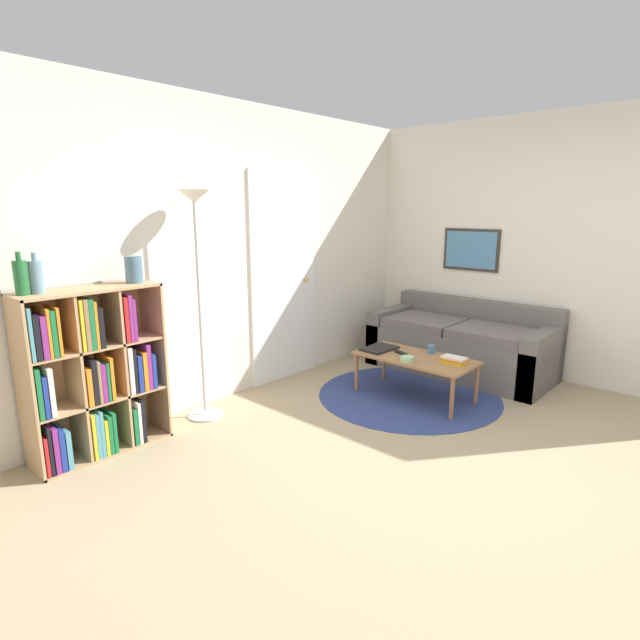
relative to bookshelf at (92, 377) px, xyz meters
The scene contains 16 objects.
ground_plane 2.64m from the bookshelf, 54.14° to the right, with size 14.00×14.00×0.00m, color tan.
wall_back 1.71m from the bookshelf, ahead, with size 7.57×0.11×2.60m.
wall_right 4.01m from the bookshelf, 13.94° to the right, with size 0.08×5.29×2.60m.
rug 2.69m from the bookshelf, 23.52° to the right, with size 1.67×1.67×0.01m.
bookshelf is the anchor object (origin of this frame).
floor_lamp 1.22m from the bookshelf, ahead, with size 0.29×0.29×1.83m.
couch 3.59m from the bookshelf, 17.33° to the right, with size 0.84×1.83×0.73m.
coffee_table 2.67m from the bookshelf, 24.43° to the right, with size 0.53×1.07×0.38m.
laptop 2.50m from the bookshelf, 16.79° to the right, with size 0.35×0.25×0.02m.
bowl 2.51m from the bookshelf, 26.73° to the right, with size 0.11×0.11×0.05m.
book_stack_on_table 2.87m from the bookshelf, 30.41° to the right, with size 0.13×0.21×0.06m.
cup 2.85m from the bookshelf, 23.82° to the right, with size 0.07×0.07×0.08m.
remote 2.59m from the bookshelf, 21.67° to the right, with size 0.09×0.16×0.02m.
bottle_left 0.80m from the bookshelf, behind, with size 0.08×0.08×0.27m.
bottle_middle 0.76m from the bookshelf, behind, with size 0.08×0.08×0.26m.
vase_on_shelf 0.80m from the bookshelf, ahead, with size 0.12×0.12×0.19m.
Camera 1 is at (-2.88, -1.27, 1.70)m, focal length 28.00 mm.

